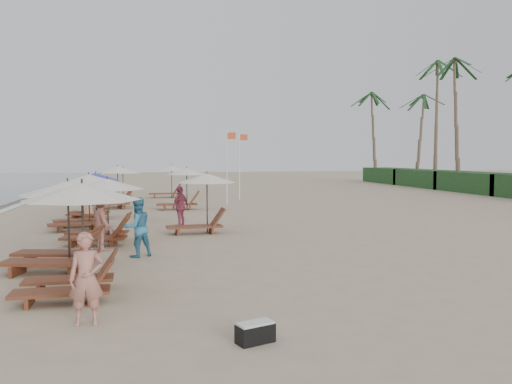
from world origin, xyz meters
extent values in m
plane|color=tan|center=(0.00, 0.00, 0.00)|extent=(160.00, 160.00, 0.00)
cube|color=#193D1C|center=(22.00, 22.00, 0.80)|extent=(3.20, 8.00, 1.60)
cube|color=#193D1C|center=(22.00, 29.50, 0.80)|extent=(3.20, 8.00, 1.60)
cube|color=#193D1C|center=(22.00, 37.00, 0.80)|extent=(3.20, 8.00, 1.60)
cylinder|color=brown|center=(21.10, 23.20, 5.30)|extent=(0.36, 0.36, 10.60)
cylinder|color=brown|center=(22.00, 28.40, 5.70)|extent=(0.36, 0.36, 11.40)
cylinder|color=brown|center=(22.90, 33.60, 4.50)|extent=(0.36, 0.36, 9.00)
cylinder|color=brown|center=(21.10, 38.80, 4.90)|extent=(0.36, 0.36, 9.80)
cylinder|color=black|center=(-4.91, -3.26, 1.13)|extent=(0.05, 0.05, 2.26)
cone|color=white|center=(-4.91, -3.26, 2.16)|extent=(2.37, 2.37, 0.35)
cylinder|color=black|center=(-5.62, -0.40, 1.08)|extent=(0.05, 0.05, 2.16)
cone|color=white|center=(-5.62, -0.40, 2.06)|extent=(2.43, 2.43, 0.35)
cylinder|color=black|center=(-4.95, 3.39, 1.03)|extent=(0.05, 0.05, 2.06)
cone|color=white|center=(-4.95, 3.39, 1.96)|extent=(2.40, 2.40, 0.35)
cylinder|color=black|center=(-5.95, 6.99, 1.05)|extent=(0.05, 0.05, 2.09)
cone|color=white|center=(-5.95, 6.99, 1.99)|extent=(2.39, 2.39, 0.35)
cylinder|color=black|center=(-6.04, 10.52, 1.01)|extent=(0.05, 0.05, 2.02)
cone|color=#3B44AE|center=(-6.04, 10.52, 1.92)|extent=(2.23, 2.23, 0.35)
cylinder|color=black|center=(-5.35, 15.15, 1.12)|extent=(0.05, 0.05, 2.25)
cone|color=white|center=(-5.35, 15.15, 2.15)|extent=(2.20, 2.20, 0.35)
cylinder|color=black|center=(-5.31, 19.93, 1.03)|extent=(0.05, 0.05, 2.06)
cone|color=white|center=(-5.31, 19.93, 1.96)|extent=(2.27, 2.27, 0.35)
cylinder|color=black|center=(-1.46, 5.18, 1.07)|extent=(0.05, 0.05, 2.15)
cone|color=white|center=(-1.46, 5.18, 2.05)|extent=(2.24, 2.24, 0.35)
cylinder|color=black|center=(-1.62, 14.01, 1.07)|extent=(0.05, 0.05, 2.15)
cone|color=white|center=(-1.62, 14.01, 2.05)|extent=(2.24, 2.24, 0.35)
cylinder|color=black|center=(-2.11, 22.32, 1.07)|extent=(0.05, 0.05, 2.15)
cone|color=white|center=(-2.11, 22.32, 2.05)|extent=(2.24, 2.24, 0.35)
imported|color=#B27161|center=(-4.64, -5.14, 0.80)|extent=(0.59, 0.39, 1.59)
imported|color=teal|center=(-3.94, 0.75, 0.85)|extent=(1.03, 0.95, 1.70)
imported|color=brown|center=(-4.99, 1.97, 0.88)|extent=(1.09, 1.31, 1.77)
imported|color=#AA445F|center=(-2.38, 6.71, 0.84)|extent=(0.94, 1.02, 1.68)
imported|color=tan|center=(-6.32, 10.21, 0.78)|extent=(0.82, 0.91, 1.57)
cube|color=black|center=(-2.00, -6.55, 0.14)|extent=(0.64, 0.47, 0.29)
cube|color=silver|center=(-2.00, -6.55, 0.30)|extent=(0.61, 0.44, 0.04)
cylinder|color=silver|center=(0.95, 16.42, 2.25)|extent=(0.08, 0.08, 4.51)
cube|color=#C14724|center=(1.23, 16.42, 4.11)|extent=(0.55, 0.02, 0.40)
cylinder|color=silver|center=(2.25, 19.46, 2.27)|extent=(0.08, 0.08, 4.54)
cube|color=#C14724|center=(2.53, 19.46, 4.14)|extent=(0.55, 0.02, 0.40)
camera|label=1|loc=(-3.54, -14.09, 2.87)|focal=35.83mm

